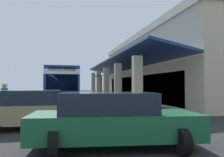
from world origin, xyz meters
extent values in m
plane|color=#262628|center=(0.00, 8.00, 0.00)|extent=(120.00, 120.00, 0.00)
cube|color=#9E998E|center=(-0.32, 2.60, 0.06)|extent=(31.92, 0.50, 0.12)
cube|color=#C6B793|center=(-0.32, 12.30, 3.16)|extent=(26.60, 11.10, 6.33)
cube|color=beige|center=(-0.32, 12.30, 6.63)|extent=(26.90, 11.40, 0.60)
cube|color=#C6B793|center=(-10.96, 3.83, 1.74)|extent=(0.55, 0.55, 3.48)
cube|color=#C6B793|center=(-5.64, 3.83, 1.74)|extent=(0.55, 0.55, 3.48)
cube|color=#C6B793|center=(-0.32, 3.83, 1.74)|extent=(0.55, 0.55, 3.48)
cube|color=#C6B793|center=(5.00, 3.83, 1.74)|extent=(0.55, 0.55, 3.48)
cube|color=#C6B793|center=(10.33, 3.83, 1.74)|extent=(0.55, 0.55, 3.48)
cube|color=navy|center=(-0.32, 5.16, 3.83)|extent=(26.60, 3.16, 0.82)
cube|color=#19232D|center=(-0.32, 6.80, 1.40)|extent=(22.35, 0.08, 2.40)
cube|color=navy|center=(1.53, -1.12, 1.73)|extent=(11.15, 3.33, 2.75)
cube|color=white|center=(1.53, -1.12, 2.65)|extent=(11.18, 3.35, 0.36)
cube|color=#19232D|center=(1.23, -1.14, 1.95)|extent=(9.40, 3.24, 0.90)
cube|color=#19232D|center=(6.99, -0.73, 1.85)|extent=(0.22, 2.24, 1.20)
cube|color=black|center=(7.00, -0.73, 2.82)|extent=(0.20, 1.94, 0.28)
cube|color=black|center=(7.12, -0.72, 0.45)|extent=(0.37, 2.46, 0.24)
cube|color=silver|center=(6.97, 0.17, 0.75)|extent=(0.08, 0.24, 0.16)
cube|color=silver|center=(7.10, -1.61, 0.75)|extent=(0.08, 0.24, 0.16)
cube|color=silver|center=(0.03, -1.23, 3.22)|extent=(2.52, 1.95, 0.24)
cylinder|color=black|center=(5.06, 0.41, 0.50)|extent=(1.00, 0.30, 1.00)
cylinder|color=black|center=(5.24, -2.13, 0.50)|extent=(1.00, 0.30, 1.00)
cylinder|color=black|center=(-1.63, -0.07, 0.50)|extent=(1.00, 0.30, 1.00)
cylinder|color=black|center=(-1.45, -2.61, 0.50)|extent=(1.00, 0.30, 1.00)
cube|color=#9E845B|center=(14.89, -1.84, 0.60)|extent=(2.00, 4.48, 0.66)
cube|color=#19232D|center=(14.90, -2.04, 1.20)|extent=(1.69, 2.53, 0.54)
cylinder|color=black|center=(13.92, -0.39, 0.32)|extent=(0.64, 0.22, 0.64)
cylinder|color=black|center=(15.72, -0.31, 0.32)|extent=(0.64, 0.22, 0.64)
cube|color=#195933|center=(18.41, 0.63, 0.60)|extent=(2.22, 4.55, 0.66)
cube|color=#19232D|center=(18.39, 0.43, 1.20)|extent=(1.81, 2.61, 0.54)
cylinder|color=black|center=(17.66, 2.21, 0.32)|extent=(0.64, 0.22, 0.64)
cylinder|color=black|center=(19.45, 2.03, 0.32)|extent=(0.64, 0.22, 0.64)
cylinder|color=black|center=(17.37, -0.77, 0.32)|extent=(0.64, 0.22, 0.64)
cylinder|color=black|center=(19.16, -0.94, 0.32)|extent=(0.64, 0.22, 0.64)
cylinder|color=#726651|center=(12.89, -3.14, 0.44)|extent=(0.16, 0.16, 0.88)
cylinder|color=#726651|center=(13.09, -3.44, 0.44)|extent=(0.16, 0.16, 0.88)
cube|color=#26664C|center=(12.99, -3.29, 1.21)|extent=(0.53, 0.25, 0.66)
sphere|color=tan|center=(12.99, -3.29, 1.66)|extent=(0.24, 0.24, 0.24)
cylinder|color=#26664C|center=(12.68, -3.26, 1.24)|extent=(0.09, 0.09, 0.59)
cylinder|color=#26664C|center=(13.30, -3.32, 1.24)|extent=(0.09, 0.09, 0.59)
cube|color=gray|center=(-3.59, 3.85, 0.32)|extent=(0.81, 0.81, 0.64)
cylinder|color=#332319|center=(-3.59, 3.85, 0.65)|extent=(0.69, 0.69, 0.02)
cylinder|color=brown|center=(-3.59, 3.85, 1.60)|extent=(0.16, 0.16, 1.94)
ellipsoid|color=#1E6028|center=(-3.23, 3.77, 2.78)|extent=(0.77, 0.37, 0.18)
ellipsoid|color=#1E6028|center=(-3.50, 4.34, 2.78)|extent=(0.40, 1.02, 0.18)
ellipsoid|color=#1E6028|center=(-4.09, 3.97, 2.65)|extent=(1.05, 0.44, 0.19)
ellipsoid|color=#1E6028|center=(-3.58, 3.44, 2.76)|extent=(0.22, 0.82, 0.19)
camera|label=1|loc=(24.78, -0.77, 1.67)|focal=39.15mm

